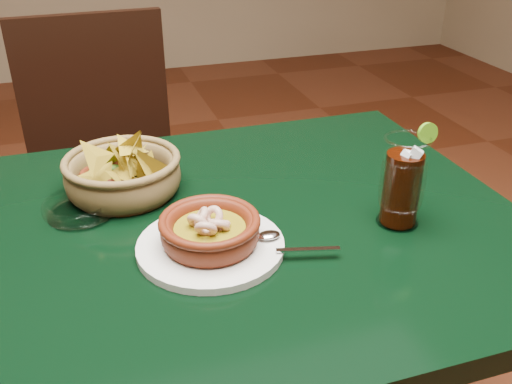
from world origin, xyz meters
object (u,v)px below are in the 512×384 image
object	(u,v)px
dining_table	(176,279)
dining_chair	(109,175)
shrimp_plate	(210,234)
chip_basket	(123,173)
cola_drink	(402,183)

from	to	relation	value
dining_table	dining_chair	bearing A→B (deg)	95.13
dining_chair	shrimp_plate	world-z (taller)	dining_chair
chip_basket	dining_table	bearing A→B (deg)	-70.55
shrimp_plate	cola_drink	world-z (taller)	cola_drink
dining_chair	chip_basket	distance (m)	0.61
dining_chair	shrimp_plate	distance (m)	0.83
chip_basket	cola_drink	size ratio (longest dim) A/B	1.39
dining_chair	chip_basket	size ratio (longest dim) A/B	3.88
shrimp_plate	cola_drink	xyz separation A→B (m)	(0.32, -0.02, 0.05)
dining_chair	shrimp_plate	xyz separation A→B (m)	(0.11, -0.78, 0.26)
shrimp_plate	chip_basket	size ratio (longest dim) A/B	1.22
shrimp_plate	chip_basket	world-z (taller)	chip_basket
dining_table	dining_chair	world-z (taller)	dining_chair
shrimp_plate	chip_basket	distance (m)	0.26
chip_basket	shrimp_plate	bearing A→B (deg)	-65.68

